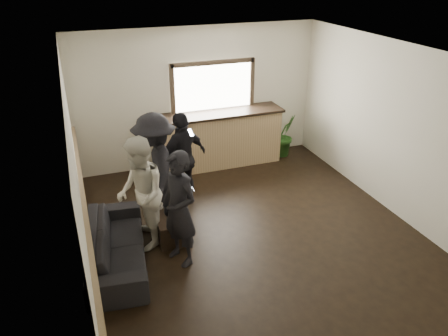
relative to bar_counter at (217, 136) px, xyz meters
name	(u,v)px	position (x,y,z in m)	size (l,w,h in m)	color
ground	(256,235)	(-0.30, -2.70, -0.64)	(5.00, 6.00, 0.01)	black
room_shell	(210,157)	(-1.04, -2.70, 0.83)	(5.01, 6.01, 2.80)	silver
bar_counter	(217,136)	(0.00, 0.00, 0.00)	(2.70, 0.68, 2.13)	tan
sofa	(116,245)	(-2.43, -2.62, -0.35)	(2.00, 0.78, 0.58)	black
coffee_table	(171,224)	(-1.54, -2.21, -0.45)	(0.47, 0.85, 0.38)	black
cup_a	(160,206)	(-1.67, -2.03, -0.21)	(0.13, 0.13, 0.10)	silver
cup_b	(176,213)	(-1.47, -2.32, -0.21)	(0.11, 0.11, 0.10)	silver
potted_plant	(285,135)	(1.53, -0.05, -0.18)	(0.51, 0.41, 0.92)	#2D6623
person_a	(179,209)	(-1.55, -2.89, 0.21)	(0.63, 0.73, 1.69)	black
person_b	(141,194)	(-1.98, -2.32, 0.22)	(0.67, 0.85, 1.73)	silver
person_c	(156,170)	(-1.63, -1.71, 0.28)	(0.83, 1.27, 1.85)	black
person_d	(183,159)	(-1.06, -1.26, 0.19)	(1.06, 0.79, 1.67)	black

